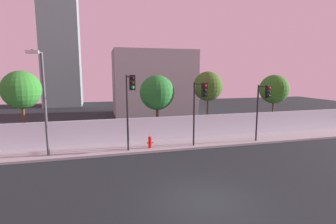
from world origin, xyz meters
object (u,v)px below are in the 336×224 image
Objects in this scene: roadside_tree_leftmost at (21,90)px; roadside_tree_midright at (208,86)px; traffic_light_right at (263,101)px; roadside_tree_rightmost at (274,89)px; fire_hydrant at (150,142)px; roadside_tree_midleft at (157,93)px; traffic_light_left at (130,97)px; street_lamp_curbside at (43,95)px; traffic_light_center at (200,100)px.

roadside_tree_leftmost reaches higher than roadside_tree_midright.
roadside_tree_rightmost is at bearing 44.65° from traffic_light_right.
fire_hydrant is 0.15× the size of roadside_tree_midright.
fire_hydrant is 4.33m from roadside_tree_midleft.
fire_hydrant is (1.40, 0.82, -3.17)m from traffic_light_left.
fire_hydrant is at bearing 30.45° from traffic_light_left.
roadside_tree_leftmost is at bearing 121.76° from street_lamp_curbside.
traffic_light_left is 1.18× the size of traffic_light_right.
street_lamp_curbside reaches higher than traffic_light_right.
traffic_light_center is at bearing -156.24° from roadside_tree_rightmost.
roadside_tree_midleft is (1.14, 2.79, 3.12)m from fire_hydrant.
traffic_light_left is 9.64m from traffic_light_right.
traffic_light_left is 0.79× the size of street_lamp_curbside.
roadside_tree_leftmost is at bearing 168.14° from traffic_light_right.
traffic_light_center is at bearing -3.97° from street_lamp_curbside.
roadside_tree_leftmost is (-6.95, 3.61, 0.31)m from traffic_light_left.
traffic_light_right is 0.78× the size of roadside_tree_midright.
roadside_tree_leftmost is at bearing -180.00° from roadside_tree_midleft.
traffic_light_left is at bearing -164.64° from roadside_tree_rightmost.
roadside_tree_midleft is at bearing 0.00° from roadside_tree_leftmost.
traffic_light_left is at bearing -5.70° from street_lamp_curbside.
traffic_light_center is 9.63m from street_lamp_curbside.
roadside_tree_rightmost is (3.52, 3.48, 0.57)m from traffic_light_right.
roadside_tree_midright is at bearing 0.00° from roadside_tree_midleft.
roadside_tree_midleft reaches higher than traffic_light_right.
traffic_light_right is 14.67m from street_lamp_curbside.
roadside_tree_midright is (13.76, 0.00, 0.08)m from roadside_tree_leftmost.
roadside_tree_midleft is 1.00× the size of roadside_tree_rightmost.
roadside_tree_leftmost is 13.76m from roadside_tree_midright.
traffic_light_center is at bearing -120.71° from roadside_tree_midright.
traffic_light_right is at bearing -26.14° from roadside_tree_midleft.
roadside_tree_leftmost is at bearing -180.00° from roadside_tree_rightmost.
traffic_light_left is 6.17× the size of fire_hydrant.
traffic_light_right is at bearing 0.79° from traffic_light_left.
fire_hydrant is 0.16× the size of roadside_tree_rightmost.
roadside_tree_rightmost is at bearing 23.76° from traffic_light_center.
roadside_tree_midright is (11.83, 3.11, 0.20)m from street_lamp_curbside.
traffic_light_center is 0.83× the size of roadside_tree_midright.
traffic_light_left is at bearing 177.93° from traffic_light_center.
traffic_light_center reaches higher than fire_hydrant.
roadside_tree_midright is at bearing 14.74° from street_lamp_curbside.
street_lamp_curbside is 1.24× the size of roadside_tree_midleft.
roadside_tree_midright reaches higher than traffic_light_right.
street_lamp_curbside is at bearing -58.24° from roadside_tree_leftmost.
traffic_light_left reaches higher than traffic_light_right.
street_lamp_curbside is (-5.02, 0.50, 0.19)m from traffic_light_left.
roadside_tree_leftmost is at bearing -180.00° from roadside_tree_midright.
traffic_light_center reaches higher than traffic_light_right.
street_lamp_curbside is at bearing 174.30° from traffic_light_left.
roadside_tree_rightmost is (18.17, 3.11, -0.14)m from street_lamp_curbside.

